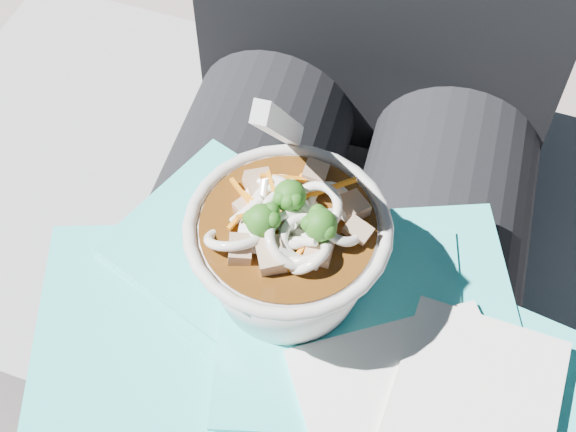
% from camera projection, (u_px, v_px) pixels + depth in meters
% --- Properties ---
extents(stone_ledge, '(1.04, 0.58, 0.42)m').
position_uv_depth(stone_ledge, '(333.00, 330.00, 1.00)').
color(stone_ledge, gray).
rests_on(stone_ledge, ground).
extents(lap, '(0.34, 0.48, 0.16)m').
position_uv_depth(lap, '(308.00, 326.00, 0.68)').
color(lap, black).
rests_on(lap, stone_ledge).
extents(person_body, '(0.34, 0.94, 0.98)m').
position_uv_depth(person_body, '(335.00, 218.00, 0.70)').
color(person_body, black).
rests_on(person_body, ground).
extents(plastic_bag, '(0.43, 0.32, 0.02)m').
position_uv_depth(plastic_bag, '(290.00, 333.00, 0.57)').
color(plastic_bag, '#33D5D5').
rests_on(plastic_bag, lap).
extents(napkins, '(0.20, 0.20, 0.01)m').
position_uv_depth(napkins, '(436.00, 410.00, 0.53)').
color(napkins, white).
rests_on(napkins, plastic_bag).
extents(udon_bowl, '(0.15, 0.15, 0.19)m').
position_uv_depth(udon_bowl, '(288.00, 247.00, 0.54)').
color(udon_bowl, silver).
rests_on(udon_bowl, plastic_bag).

